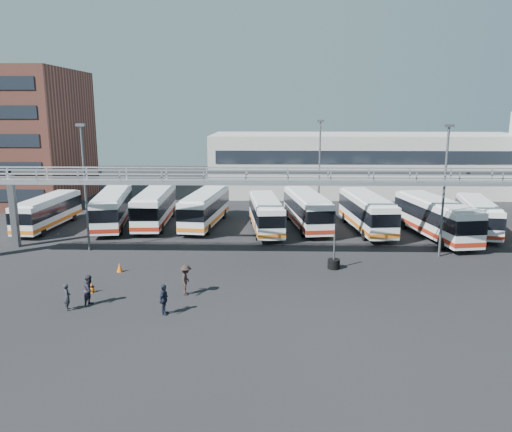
{
  "coord_description": "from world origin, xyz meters",
  "views": [
    {
      "loc": [
        -1.39,
        -30.9,
        11.28
      ],
      "look_at": [
        -2.33,
        6.0,
        3.37
      ],
      "focal_mm": 35.0,
      "sensor_mm": 36.0,
      "label": 1
    }
  ],
  "objects_px": {
    "bus_2": "(155,206)",
    "tire_stack": "(334,263)",
    "bus_3": "(205,207)",
    "light_pole_mid": "(445,184)",
    "bus_1": "(112,208)",
    "pedestrian_d": "(164,300)",
    "pedestrian_b": "(90,290)",
    "bus_7": "(435,217)",
    "bus_8": "(478,215)",
    "light_pole_back": "(320,163)",
    "cone_left": "(92,287)",
    "pedestrian_c": "(186,280)",
    "cone_right": "(120,267)",
    "bus_6": "(366,211)",
    "bus_4": "(266,213)",
    "pedestrian_a": "(67,297)",
    "bus_0": "(48,211)",
    "bus_5": "(307,209)",
    "light_pole_left": "(85,181)"
  },
  "relations": [
    {
      "from": "light_pole_left",
      "to": "bus_1",
      "type": "bearing_deg",
      "value": 94.28
    },
    {
      "from": "pedestrian_b",
      "to": "bus_8",
      "type": "bearing_deg",
      "value": -47.04
    },
    {
      "from": "bus_1",
      "to": "bus_2",
      "type": "relative_size",
      "value": 1.0
    },
    {
      "from": "bus_8",
      "to": "bus_3",
      "type": "bearing_deg",
      "value": -174.49
    },
    {
      "from": "light_pole_back",
      "to": "cone_left",
      "type": "height_order",
      "value": "light_pole_back"
    },
    {
      "from": "bus_7",
      "to": "bus_3",
      "type": "bearing_deg",
      "value": 158.99
    },
    {
      "from": "pedestrian_c",
      "to": "pedestrian_d",
      "type": "xyz_separation_m",
      "value": [
        -0.74,
        -3.08,
        -0.08
      ]
    },
    {
      "from": "bus_5",
      "to": "cone_left",
      "type": "height_order",
      "value": "bus_5"
    },
    {
      "from": "light_pole_left",
      "to": "bus_3",
      "type": "bearing_deg",
      "value": 47.22
    },
    {
      "from": "bus_2",
      "to": "bus_4",
      "type": "xyz_separation_m",
      "value": [
        11.01,
        -2.39,
        -0.16
      ]
    },
    {
      "from": "bus_3",
      "to": "pedestrian_c",
      "type": "xyz_separation_m",
      "value": [
        1.15,
        -18.77,
        -0.89
      ]
    },
    {
      "from": "light_pole_back",
      "to": "bus_3",
      "type": "distance_m",
      "value": 13.2
    },
    {
      "from": "bus_1",
      "to": "pedestrian_b",
      "type": "height_order",
      "value": "bus_1"
    },
    {
      "from": "bus_0",
      "to": "pedestrian_a",
      "type": "bearing_deg",
      "value": -60.56
    },
    {
      "from": "bus_0",
      "to": "bus_4",
      "type": "relative_size",
      "value": 0.96
    },
    {
      "from": "pedestrian_b",
      "to": "bus_7",
      "type": "bearing_deg",
      "value": -45.82
    },
    {
      "from": "bus_2",
      "to": "tire_stack",
      "type": "distance_m",
      "value": 21.07
    },
    {
      "from": "cone_left",
      "to": "pedestrian_c",
      "type": "bearing_deg",
      "value": -2.37
    },
    {
      "from": "bus_0",
      "to": "bus_6",
      "type": "xyz_separation_m",
      "value": [
        30.55,
        -0.26,
        0.19
      ]
    },
    {
      "from": "pedestrian_b",
      "to": "bus_2",
      "type": "bearing_deg",
      "value": 13.64
    },
    {
      "from": "light_pole_left",
      "to": "light_pole_mid",
      "type": "height_order",
      "value": "same"
    },
    {
      "from": "bus_5",
      "to": "pedestrian_c",
      "type": "bearing_deg",
      "value": -124.08
    },
    {
      "from": "bus_6",
      "to": "cone_right",
      "type": "relative_size",
      "value": 17.12
    },
    {
      "from": "bus_2",
      "to": "bus_6",
      "type": "distance_m",
      "value": 20.6
    },
    {
      "from": "cone_left",
      "to": "bus_5",
      "type": "bearing_deg",
      "value": 50.59
    },
    {
      "from": "light_pole_mid",
      "to": "bus_3",
      "type": "bearing_deg",
      "value": 152.83
    },
    {
      "from": "bus_3",
      "to": "light_pole_mid",
      "type": "bearing_deg",
      "value": -20.2
    },
    {
      "from": "light_pole_mid",
      "to": "bus_6",
      "type": "height_order",
      "value": "light_pole_mid"
    },
    {
      "from": "bus_5",
      "to": "bus_3",
      "type": "bearing_deg",
      "value": 168.79
    },
    {
      "from": "pedestrian_c",
      "to": "pedestrian_b",
      "type": "bearing_deg",
      "value": 107.48
    },
    {
      "from": "bus_8",
      "to": "pedestrian_a",
      "type": "distance_m",
      "value": 36.37
    },
    {
      "from": "tire_stack",
      "to": "bus_4",
      "type": "bearing_deg",
      "value": 113.88
    },
    {
      "from": "light_pole_left",
      "to": "tire_stack",
      "type": "distance_m",
      "value": 20.52
    },
    {
      "from": "bus_7",
      "to": "bus_2",
      "type": "bearing_deg",
      "value": 160.53
    },
    {
      "from": "tire_stack",
      "to": "cone_right",
      "type": "bearing_deg",
      "value": -175.77
    },
    {
      "from": "bus_2",
      "to": "bus_4",
      "type": "relative_size",
      "value": 1.08
    },
    {
      "from": "tire_stack",
      "to": "bus_1",
      "type": "bearing_deg",
      "value": 147.39
    },
    {
      "from": "bus_7",
      "to": "bus_8",
      "type": "distance_m",
      "value": 5.02
    },
    {
      "from": "bus_5",
      "to": "pedestrian_d",
      "type": "xyz_separation_m",
      "value": [
        -9.54,
        -21.36,
        -0.99
      ]
    },
    {
      "from": "pedestrian_c",
      "to": "tire_stack",
      "type": "height_order",
      "value": "tire_stack"
    },
    {
      "from": "light_pole_left",
      "to": "pedestrian_a",
      "type": "xyz_separation_m",
      "value": [
        3.13,
        -12.29,
        -4.94
      ]
    },
    {
      "from": "bus_6",
      "to": "pedestrian_a",
      "type": "relative_size",
      "value": 7.25
    },
    {
      "from": "bus_7",
      "to": "bus_0",
      "type": "bearing_deg",
      "value": 165.93
    },
    {
      "from": "cone_left",
      "to": "light_pole_left",
      "type": "bearing_deg",
      "value": 110.42
    },
    {
      "from": "pedestrian_c",
      "to": "pedestrian_d",
      "type": "bearing_deg",
      "value": 165.65
    },
    {
      "from": "light_pole_back",
      "to": "pedestrian_a",
      "type": "bearing_deg",
      "value": -122.69
    },
    {
      "from": "light_pole_mid",
      "to": "pedestrian_b",
      "type": "distance_m",
      "value": 26.49
    },
    {
      "from": "bus_4",
      "to": "bus_8",
      "type": "distance_m",
      "value": 19.68
    },
    {
      "from": "bus_1",
      "to": "pedestrian_d",
      "type": "relative_size",
      "value": 6.54
    },
    {
      "from": "bus_4",
      "to": "pedestrian_a",
      "type": "height_order",
      "value": "bus_4"
    }
  ]
}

